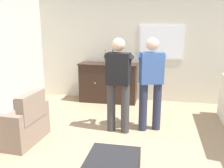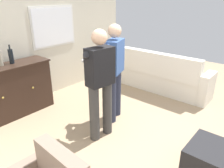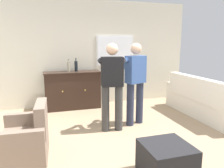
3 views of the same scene
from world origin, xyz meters
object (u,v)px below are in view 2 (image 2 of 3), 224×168
at_px(person_standing_right, 114,69).
at_px(bottle_liquor_amber, 11,56).
at_px(couch, 160,76).
at_px(bottle_wine_green, 0,59).
at_px(person_standing_left, 100,81).
at_px(sideboard_cabinet, 12,91).
at_px(ottoman, 213,163).

bearing_deg(person_standing_right, bottle_liquor_amber, 122.53).
xyz_separation_m(couch, bottle_liquor_amber, (-2.61, 1.59, 0.74)).
bearing_deg(couch, bottle_wine_green, 150.38).
bearing_deg(person_standing_left, couch, 3.82).
xyz_separation_m(bottle_wine_green, bottle_liquor_amber, (0.19, -0.00, 0.01)).
xyz_separation_m(sideboard_cabinet, ottoman, (0.76, -3.32, -0.27)).
height_order(couch, ottoman, couch).
xyz_separation_m(bottle_wine_green, person_standing_right, (1.17, -1.54, -0.15)).
height_order(ottoman, person_standing_right, person_standing_right).
bearing_deg(person_standing_left, person_standing_right, 19.05).
bearing_deg(bottle_liquor_amber, ottoman, -79.06).
relative_size(ottoman, person_standing_left, 0.35).
bearing_deg(person_standing_right, bottle_wine_green, 127.17).
bearing_deg(bottle_liquor_amber, sideboard_cabinet, -155.74).
xyz_separation_m(bottle_wine_green, person_standing_left, (0.62, -1.73, -0.15)).
bearing_deg(sideboard_cabinet, bottle_wine_green, 145.99).
height_order(sideboard_cabinet, ottoman, sideboard_cabinet).
bearing_deg(ottoman, person_standing_left, 97.60).
height_order(sideboard_cabinet, bottle_liquor_amber, bottle_liquor_amber).
bearing_deg(sideboard_cabinet, person_standing_left, -72.12).
height_order(bottle_wine_green, ottoman, bottle_wine_green).
relative_size(sideboard_cabinet, ottoman, 2.40).
distance_m(bottle_wine_green, ottoman, 3.58).
bearing_deg(bottle_wine_green, person_standing_left, -70.30).
bearing_deg(bottle_wine_green, ottoman, -76.02).
xyz_separation_m(couch, person_standing_left, (-2.17, -0.15, 0.58)).
distance_m(sideboard_cabinet, bottle_wine_green, 0.62).
distance_m(bottle_wine_green, person_standing_right, 1.94).
distance_m(couch, person_standing_right, 1.72).
distance_m(couch, sideboard_cabinet, 3.12).
distance_m(bottle_liquor_amber, person_standing_left, 1.79).
bearing_deg(person_standing_left, bottle_wine_green, 109.70).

